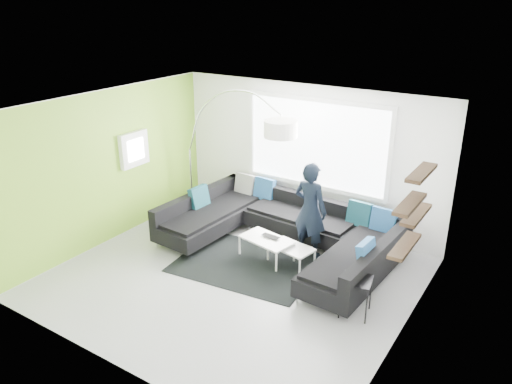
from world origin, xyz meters
TOP-DOWN VIEW (x-y plane):
  - ground at (0.00, 0.00)m, footprint 5.50×5.50m
  - room_shell at (0.04, 0.21)m, footprint 5.54×5.04m
  - sectional_sofa at (0.17, 1.14)m, footprint 4.12×2.69m
  - rug at (-0.06, 0.47)m, footprint 2.51×1.95m
  - coffee_table at (0.34, 0.88)m, footprint 1.27×0.88m
  - arc_lamp at (-2.31, 1.75)m, footprint 2.63×1.15m
  - side_table at (2.05, 0.14)m, footprint 0.49×0.49m
  - person at (0.67, 1.38)m, footprint 0.71×0.53m
  - laptop at (0.15, 0.87)m, footprint 0.36×0.26m

SIDE VIEW (x-z plane):
  - ground at x=0.00m, z-range 0.00..0.00m
  - rug at x=-0.06m, z-range 0.00..0.01m
  - coffee_table at x=0.34m, z-range 0.00..0.38m
  - side_table at x=2.05m, z-range 0.00..0.57m
  - sectional_sofa at x=0.17m, z-range -0.05..0.81m
  - laptop at x=0.15m, z-range 0.38..0.41m
  - person at x=0.67m, z-range 0.00..1.72m
  - arc_lamp at x=-2.31m, z-range 0.00..2.73m
  - room_shell at x=0.04m, z-range 0.40..3.22m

